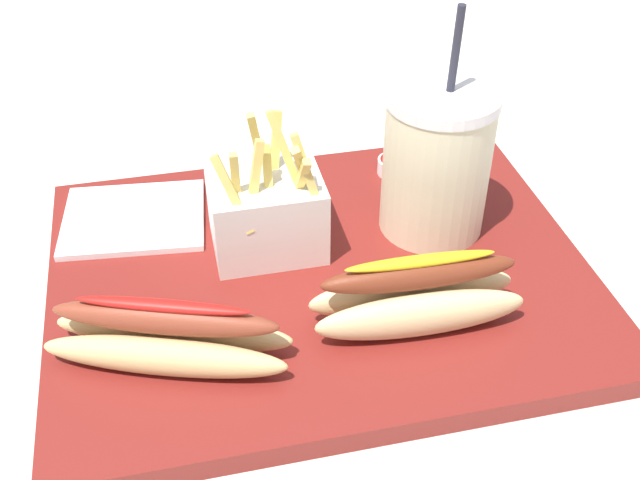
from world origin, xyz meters
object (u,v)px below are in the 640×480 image
Objects in this scene: fries_basket at (267,211)px; napkin_stack at (134,218)px; soda_cup at (437,161)px; ketchup_cup_1 at (394,165)px; hot_dog_1 at (168,337)px; hot_dog_2 at (417,297)px.

napkin_stack is at bearing 151.14° from fries_basket.
ketchup_cup_1 is at bearing 95.14° from soda_cup.
hot_dog_1 is 1.13× the size of hot_dog_2.
ketchup_cup_1 is (0.05, 0.21, -0.02)m from hot_dog_2.
hot_dog_1 is at bearing -83.31° from napkin_stack.
ketchup_cup_1 reaches higher than napkin_stack.
hot_dog_1 is at bearing -154.42° from soda_cup.
hot_dog_2 is 1.31× the size of napkin_stack.
soda_cup is 0.11m from ketchup_cup_1.
hot_dog_2 is at bearing -51.18° from fries_basket.
napkin_stack is (-0.26, -0.03, -0.01)m from ketchup_cup_1.
fries_basket reaches higher than hot_dog_2.
hot_dog_2 is 0.29m from napkin_stack.
hot_dog_2 is (0.19, -0.00, 0.00)m from hot_dog_1.
soda_cup is 0.14m from hot_dog_2.
soda_cup reaches higher than napkin_stack.
hot_dog_2 is at bearing -0.69° from hot_dog_1.
ketchup_cup_1 is at bearing 77.64° from hot_dog_2.
hot_dog_2 reaches higher than hot_dog_1.
soda_cup is 1.24× the size of hot_dog_2.
fries_basket is 0.16m from hot_dog_2.
soda_cup reaches higher than fries_basket.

